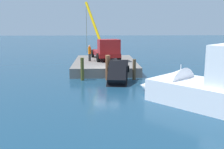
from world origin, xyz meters
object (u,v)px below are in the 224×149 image
object	(u,v)px
crane_truck	(106,49)
moored_yacht	(211,94)
salvaged_car	(117,77)
dock_worker	(90,53)

from	to	relation	value
crane_truck	moored_yacht	size ratio (longest dim) A/B	0.72
crane_truck	salvaged_car	distance (m)	8.86
dock_worker	salvaged_car	xyz separation A→B (m)	(7.69, 2.74, -1.30)
dock_worker	moored_yacht	xyz separation A→B (m)	(14.35, 8.29, -1.11)
crane_truck	salvaged_car	world-z (taller)	crane_truck
crane_truck	dock_worker	xyz separation A→B (m)	(0.97, -1.92, -0.37)
salvaged_car	moored_yacht	world-z (taller)	moored_yacht
crane_truck	moored_yacht	world-z (taller)	crane_truck
dock_worker	salvaged_car	world-z (taller)	dock_worker
dock_worker	moored_yacht	world-z (taller)	moored_yacht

